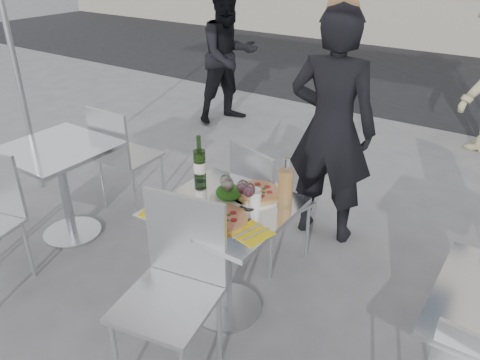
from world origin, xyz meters
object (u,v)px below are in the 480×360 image
Objects in this scene: salad_plate at (229,194)px; side_table_left at (61,173)px; side_chair_lfar at (121,151)px; pizza_near at (219,219)px; main_table at (225,237)px; chair_far at (263,196)px; wine_bottle at (200,164)px; pedestrian_a at (229,56)px; chair_near at (176,277)px; wineglass_red_b at (249,191)px; napkin_right at (251,233)px; sugar_shaker at (256,198)px; wineglass_white_a at (226,182)px; napkin_left at (160,210)px; pizza_far at (257,193)px; wineglass_red_a at (243,188)px; wineglass_white_b at (228,185)px; woman_diner at (331,129)px; carafe at (285,187)px.

side_table_left is at bearing -177.02° from salad_plate.
pizza_near is at bearing 153.96° from side_chair_lfar.
pizza_near reaches higher than main_table.
wine_bottle is (-0.23, -0.38, 0.33)m from chair_far.
wine_bottle is at bearing -123.71° from pedestrian_a.
side_table_left is at bearing 152.21° from chair_near.
chair_far is 0.99× the size of side_chair_lfar.
wineglass_red_b is at bearing -118.71° from pedestrian_a.
sugar_shaker is at bearing 131.78° from napkin_right.
wineglass_white_a reaches higher than main_table.
wine_bottle is at bearing 75.28° from napkin_left.
side_chair_lfar reaches higher than pizza_far.
wineglass_red_b is (0.17, -0.01, 0.00)m from wineglass_white_a.
chair_far is at bearing 112.42° from wineglass_red_b.
side_chair_lfar is 1.65m from wineglass_red_b.
wineglass_red_a is 0.05m from wineglass_red_b.
pedestrian_a is 3.76m from napkin_right.
wineglass_white_b is at bearing 84.34° from chair_near.
wine_bottle is (-0.42, -0.98, -0.01)m from woman_diner.
carafe reaches higher than wineglass_white_b.
napkin_right is (-0.00, -0.34, -0.11)m from carafe.
wineglass_red_b is at bearing 82.69° from woman_diner.
salad_plate is at bearing 156.99° from napkin_right.
woman_diner is at bearing 99.43° from carafe.
salad_plate is 2.06× the size of sugar_shaker.
chair_near is 6.24× the size of wineglass_white_a.
pizza_far is 0.17m from salad_plate.
side_chair_lfar is 4.21× the size of napkin_right.
wineglass_white_b is (-0.05, 0.52, 0.28)m from chair_near.
napkin_left is at bearing -156.48° from napkin_right.
pizza_far is 0.57m from napkin_left.
chair_far is (-0.08, 0.55, -0.00)m from main_table.
wineglass_red_a is (-0.01, -0.14, 0.09)m from pizza_far.
wineglass_white_a is at bearing 178.86° from wineglass_red_a.
side_table_left is at bearing -178.05° from wineglass_red_b.
wineglass_white_a is at bearing 110.51° from chair_far.
side_chair_lfar is 5.82× the size of wineglass_red_a.
wineglass_red_b is (2.13, -2.79, 0.05)m from pedestrian_a.
side_chair_lfar is 2.94× the size of pizza_far.
wineglass_red_b is (0.01, -1.09, -0.01)m from woman_diner.
salad_plate is at bearing 32.11° from napkin_left.
chair_far is at bearing 97.63° from wineglass_white_b.
chair_far is 0.56× the size of pedestrian_a.
woman_diner is 16.25× the size of sugar_shaker.
napkin_right is (0.24, 0.33, 0.17)m from chair_near.
chair_far is 1.02m from chair_near.
pedestrian_a is 7.48× the size of napkin_right.
salad_plate reaches higher than napkin_left.
wineglass_red_b is at bearing 139.73° from napkin_right.
wineglass_white_a is 0.04m from wineglass_white_b.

